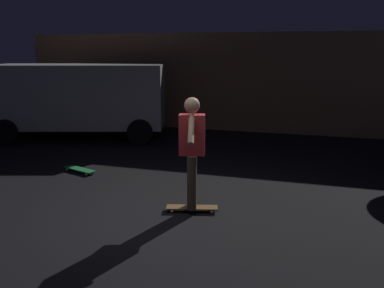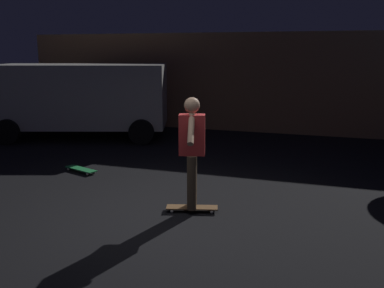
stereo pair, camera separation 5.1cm
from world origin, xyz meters
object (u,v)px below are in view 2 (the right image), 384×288
(parked_van, at_px, (82,96))
(skateboard_spare, at_px, (81,169))
(skateboard_ridden, at_px, (192,208))
(skater, at_px, (192,145))

(parked_van, relative_size, skateboard_spare, 6.18)
(skateboard_ridden, height_order, skater, skater)
(skateboard_ridden, distance_m, skater, 0.98)
(skateboard_spare, bearing_deg, skateboard_ridden, -25.98)
(skateboard_ridden, relative_size, skater, 0.48)
(parked_van, bearing_deg, skateboard_ridden, -43.81)
(skater, bearing_deg, parked_van, 136.19)
(skateboard_ridden, bearing_deg, skateboard_spare, 154.02)
(parked_van, distance_m, skateboard_spare, 3.87)
(skateboard_spare, xyz_separation_m, skater, (2.82, -1.37, 0.98))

